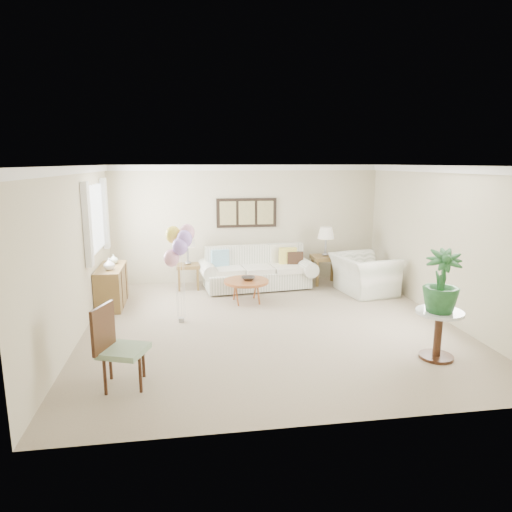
# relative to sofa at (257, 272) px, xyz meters

# --- Properties ---
(ground_plane) EXTENTS (6.00, 6.00, 0.00)m
(ground_plane) POSITION_rel_sofa_xyz_m (-0.13, -2.30, -0.35)
(ground_plane) COLOR tan
(room_shell) EXTENTS (6.04, 6.04, 2.60)m
(room_shell) POSITION_rel_sofa_xyz_m (-0.24, -2.20, 1.28)
(room_shell) COLOR beige
(room_shell) RESTS_ON ground
(wall_art_triptych) EXTENTS (1.35, 0.06, 0.65)m
(wall_art_triptych) POSITION_rel_sofa_xyz_m (-0.13, 0.67, 1.20)
(wall_art_triptych) COLOR black
(wall_art_triptych) RESTS_ON ground
(sofa) EXTENTS (2.50, 1.13, 0.89)m
(sofa) POSITION_rel_sofa_xyz_m (0.00, 0.00, 0.00)
(sofa) COLOR white
(sofa) RESTS_ON ground
(end_table_left) EXTENTS (0.49, 0.44, 0.53)m
(end_table_left) POSITION_rel_sofa_xyz_m (-1.45, 0.14, 0.10)
(end_table_left) COLOR brown
(end_table_left) RESTS_ON ground
(end_table_right) EXTENTS (0.58, 0.53, 0.63)m
(end_table_right) POSITION_rel_sofa_xyz_m (1.55, 0.11, 0.18)
(end_table_right) COLOR brown
(end_table_right) RESTS_ON ground
(lamp_left) EXTENTS (0.36, 0.36, 0.64)m
(lamp_left) POSITION_rel_sofa_xyz_m (-1.45, 0.14, 0.67)
(lamp_left) COLOR gray
(lamp_left) RESTS_ON end_table_left
(lamp_right) EXTENTS (0.36, 0.36, 0.64)m
(lamp_right) POSITION_rel_sofa_xyz_m (1.55, 0.11, 0.77)
(lamp_right) COLOR gray
(lamp_right) RESTS_ON end_table_right
(coffee_table) EXTENTS (0.87, 0.87, 0.44)m
(coffee_table) POSITION_rel_sofa_xyz_m (-0.36, -1.00, 0.05)
(coffee_table) COLOR brown
(coffee_table) RESTS_ON ground
(decor_bowl) EXTENTS (0.30, 0.30, 0.07)m
(decor_bowl) POSITION_rel_sofa_xyz_m (-0.32, -1.00, 0.12)
(decor_bowl) COLOR #2C2722
(decor_bowl) RESTS_ON coffee_table
(armchair) EXTENTS (1.24, 1.37, 0.79)m
(armchair) POSITION_rel_sofa_xyz_m (2.12, -0.73, 0.04)
(armchair) COLOR white
(armchair) RESTS_ON ground
(side_table) EXTENTS (0.63, 0.63, 0.68)m
(side_table) POSITION_rel_sofa_xyz_m (1.90, -3.95, 0.16)
(side_table) COLOR silver
(side_table) RESTS_ON ground
(potted_plant) EXTENTS (0.62, 0.62, 0.85)m
(potted_plant) POSITION_rel_sofa_xyz_m (1.86, -3.99, 0.76)
(potted_plant) COLOR #19441E
(potted_plant) RESTS_ON side_table
(accent_chair) EXTENTS (0.64, 0.64, 1.02)m
(accent_chair) POSITION_rel_sofa_xyz_m (-2.32, -4.12, 0.18)
(accent_chair) COLOR gray
(accent_chair) RESTS_ON ground
(credenza) EXTENTS (0.46, 1.20, 0.74)m
(credenza) POSITION_rel_sofa_xyz_m (-2.89, -0.80, 0.02)
(credenza) COLOR brown
(credenza) RESTS_ON ground
(vase_white) EXTENTS (0.24, 0.24, 0.21)m
(vase_white) POSITION_rel_sofa_xyz_m (-2.87, -1.04, 0.49)
(vase_white) COLOR silver
(vase_white) RESTS_ON credenza
(vase_sage) EXTENTS (0.21, 0.21, 0.18)m
(vase_sage) POSITION_rel_sofa_xyz_m (-2.87, -0.51, 0.48)
(vase_sage) COLOR #ABBCA3
(vase_sage) RESTS_ON credenza
(balloon_cluster) EXTENTS (0.52, 0.47, 1.67)m
(balloon_cluster) POSITION_rel_sofa_xyz_m (-1.58, -1.98, 1.02)
(balloon_cluster) COLOR gray
(balloon_cluster) RESTS_ON ground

